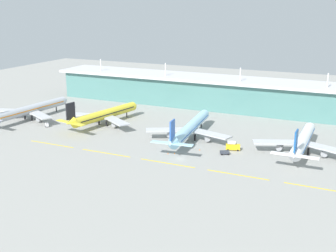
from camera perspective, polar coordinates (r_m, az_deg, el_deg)
The scene contains 17 objects.
ground_plane at distance 208.08m, azimuth 1.56°, elevation -4.39°, with size 600.00×600.00×0.00m, color gray.
terminal_building at distance 304.85m, azimuth 9.73°, elevation 4.12°, with size 288.00×34.00×30.68m.
airliner_nearest at distance 290.59m, azimuth -17.91°, elevation 2.06°, with size 48.61×70.03×18.90m.
airliner_near_middle at distance 267.30m, azimuth -8.48°, elevation 1.50°, with size 48.00×62.86×18.90m.
airliner_center at distance 235.99m, azimuth 2.95°, elevation -0.28°, with size 48.53×72.08×18.90m.
airliner_far_middle at distance 223.68m, azimuth 17.44°, elevation -1.93°, with size 48.80×60.61×18.90m.
taxiway_stripe_west at distance 237.66m, azimuth -15.16°, elevation -2.34°, with size 28.00×0.70×0.04m, color yellow.
taxiway_stripe_mid_west at distance 218.18m, azimuth -8.24°, elevation -3.57°, with size 28.00×0.70×0.04m, color yellow.
taxiway_stripe_centre at distance 202.56m, azimuth -0.10°, elevation -4.96°, with size 28.00×0.70×0.04m, color yellow.
taxiway_stripe_mid_east at distance 191.76m, azimuth 9.22°, elevation -6.41°, with size 28.00×0.70×0.04m, color yellow.
taxiway_stripe_east at distance 186.62m, azimuth 19.39°, elevation -7.80°, with size 28.00×0.70×0.04m, color yellow.
fuel_truck at distance 221.97m, azimuth 8.57°, elevation -2.63°, with size 7.65×4.63×4.95m.
baggage_cart at distance 271.63m, azimuth -15.78°, elevation 0.17°, with size 3.89×3.74×2.48m.
pushback_tug at distance 215.51m, azimuth 7.52°, elevation -3.49°, with size 5.01×4.21×1.85m.
safety_cone_left_wingtip at distance 220.51m, azimuth 4.23°, elevation -3.14°, with size 0.56×0.56×0.70m, color orange.
safety_cone_nose_front at distance 214.63m, azimuth 0.01°, elevation -3.64°, with size 0.56×0.56×0.70m, color orange.
safety_cone_right_wingtip at distance 214.81m, azimuth 0.90°, elevation -3.62°, with size 0.56×0.56×0.70m, color orange.
Camera 1 is at (76.62, -179.47, 72.22)m, focal length 45.93 mm.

